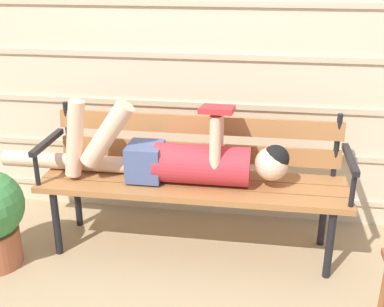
% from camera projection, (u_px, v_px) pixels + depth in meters
% --- Properties ---
extents(ground_plane, '(12.00, 12.00, 0.00)m').
position_uv_depth(ground_plane, '(187.00, 265.00, 2.81)').
color(ground_plane, tan).
extents(house_siding, '(4.21, 0.08, 2.53)m').
position_uv_depth(house_siding, '(204.00, 30.00, 2.95)').
color(house_siding, beige).
rests_on(house_siding, ground).
extents(park_bench, '(1.80, 0.45, 0.85)m').
position_uv_depth(park_bench, '(194.00, 171.00, 2.85)').
color(park_bench, '#9E6638').
rests_on(park_bench, ground).
extents(reclining_person, '(1.75, 0.26, 0.50)m').
position_uv_depth(reclining_person, '(175.00, 158.00, 2.76)').
color(reclining_person, '#B72D38').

